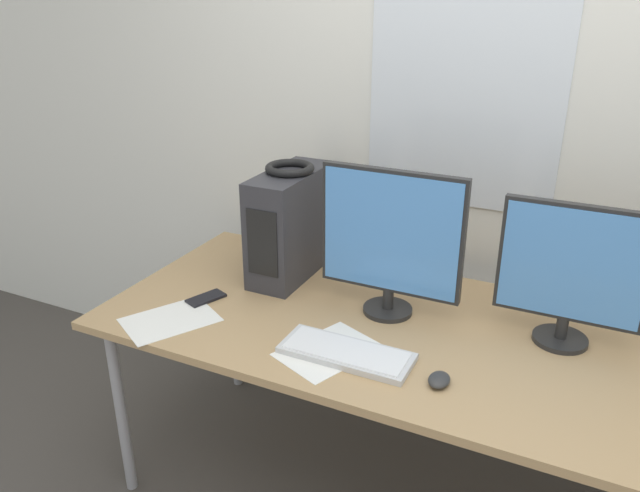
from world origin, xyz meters
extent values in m
cube|color=silver|center=(0.00, 1.04, 1.35)|extent=(8.00, 0.06, 2.70)
cube|color=white|center=(-0.27, 1.00, 1.55)|extent=(0.71, 0.01, 1.09)
cube|color=tan|center=(0.00, 0.45, 0.73)|extent=(2.55, 0.91, 0.03)
cylinder|color=#99999E|center=(-1.19, 0.08, 0.36)|extent=(0.04, 0.04, 0.72)
cylinder|color=#99999E|center=(-1.19, 0.83, 0.36)|extent=(0.04, 0.04, 0.72)
cube|color=#2D2D33|center=(-0.79, 0.66, 0.95)|extent=(0.17, 0.42, 0.41)
cube|color=black|center=(-0.79, 0.45, 0.95)|extent=(0.12, 0.00, 0.24)
torus|color=black|center=(-0.79, 0.66, 1.16)|extent=(0.18, 0.18, 0.03)
cylinder|color=black|center=(-0.35, 0.53, 0.75)|extent=(0.17, 0.17, 0.02)
cylinder|color=black|center=(-0.35, 0.53, 0.80)|extent=(0.04, 0.04, 0.08)
cube|color=black|center=(-0.35, 0.53, 1.04)|extent=(0.48, 0.03, 0.42)
cube|color=#4C8CD8|center=(-0.35, 0.51, 1.04)|extent=(0.46, 0.00, 0.40)
cylinder|color=black|center=(0.20, 0.58, 0.75)|extent=(0.17, 0.17, 0.02)
cylinder|color=black|center=(0.20, 0.58, 0.80)|extent=(0.04, 0.04, 0.08)
cube|color=black|center=(0.20, 0.58, 1.01)|extent=(0.43, 0.03, 0.37)
cube|color=#4C8CD8|center=(0.20, 0.57, 1.01)|extent=(0.41, 0.00, 0.35)
cube|color=silver|center=(-0.37, 0.21, 0.75)|extent=(0.40, 0.16, 0.02)
cube|color=white|center=(-0.37, 0.21, 0.77)|extent=(0.37, 0.13, 0.00)
ellipsoid|color=#2D2D2D|center=(-0.08, 0.20, 0.76)|extent=(0.06, 0.08, 0.03)
cube|color=black|center=(-0.96, 0.33, 0.75)|extent=(0.11, 0.15, 0.01)
cube|color=white|center=(-0.43, 0.21, 0.75)|extent=(0.31, 0.35, 0.00)
cube|color=white|center=(-0.99, 0.16, 0.75)|extent=(0.33, 0.36, 0.00)
camera|label=1|loc=(0.26, -1.26, 1.79)|focal=35.00mm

